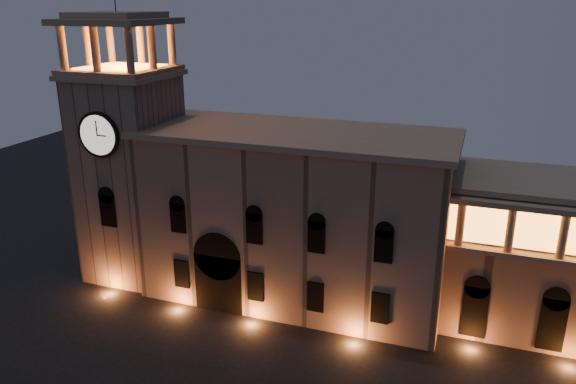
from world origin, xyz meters
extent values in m
cube|color=#8D6E5C|center=(-2.00, 22.00, 8.50)|extent=(30.00, 12.00, 17.00)
cube|color=#9E846D|center=(-2.00, 22.00, 17.30)|extent=(30.80, 12.80, 0.60)
cube|color=black|center=(-8.00, 16.60, 3.00)|extent=(5.00, 1.40, 6.00)
cylinder|color=black|center=(-8.00, 16.60, 6.00)|extent=(5.00, 1.40, 5.00)
cube|color=orange|center=(-8.00, 16.40, 2.80)|extent=(4.20, 0.20, 5.00)
cube|color=#8D6E5C|center=(-20.50, 21.00, 11.00)|extent=(9.00, 9.00, 22.00)
cube|color=#9E846D|center=(-20.50, 21.00, 22.25)|extent=(9.80, 9.80, 0.50)
cylinder|color=black|center=(-20.50, 16.32, 17.00)|extent=(4.60, 0.35, 4.60)
cylinder|color=beige|center=(-20.50, 16.18, 17.00)|extent=(4.00, 0.12, 4.00)
cube|color=#9E846D|center=(-20.50, 21.00, 22.75)|extent=(9.40, 9.40, 0.50)
cube|color=orange|center=(-20.50, 21.00, 23.05)|extent=(6.80, 6.80, 0.15)
cylinder|color=#9E846D|center=(-24.30, 17.20, 25.10)|extent=(0.76, 0.76, 4.20)
cylinder|color=#9E846D|center=(-20.50, 17.20, 25.10)|extent=(0.76, 0.76, 4.20)
cylinder|color=#9E846D|center=(-16.70, 17.20, 25.10)|extent=(0.76, 0.76, 4.20)
cylinder|color=#9E846D|center=(-24.30, 24.80, 25.10)|extent=(0.76, 0.76, 4.20)
cylinder|color=#9E846D|center=(-20.50, 24.80, 25.10)|extent=(0.76, 0.76, 4.20)
cylinder|color=#9E846D|center=(-16.70, 24.80, 25.10)|extent=(0.76, 0.76, 4.20)
cylinder|color=#9E846D|center=(-24.30, 21.00, 25.10)|extent=(0.76, 0.76, 4.20)
cylinder|color=#9E846D|center=(-16.70, 21.00, 25.10)|extent=(0.76, 0.76, 4.20)
cube|color=#9E846D|center=(-20.50, 21.00, 27.50)|extent=(9.80, 9.80, 0.60)
cube|color=#9E846D|center=(-20.50, 21.00, 28.10)|extent=(7.50, 7.50, 0.60)
cylinder|color=#9E846D|center=(14.00, 18.50, 11.50)|extent=(0.70, 0.70, 4.00)
cylinder|color=#9E846D|center=(18.00, 18.50, 11.50)|extent=(0.70, 0.70, 4.00)
cylinder|color=#9E846D|center=(22.00, 18.50, 11.50)|extent=(0.70, 0.70, 4.00)
camera|label=1|loc=(14.81, -28.22, 29.48)|focal=35.00mm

